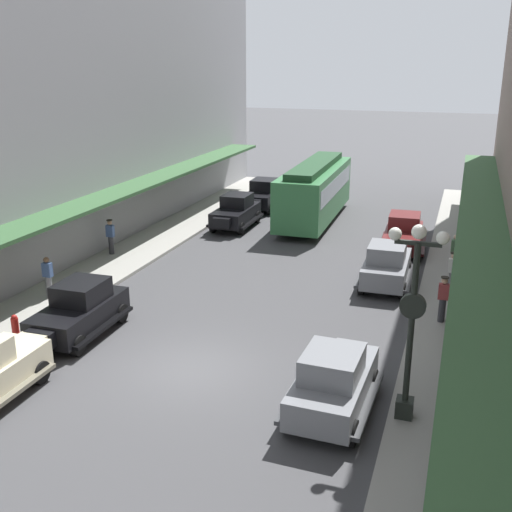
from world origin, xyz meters
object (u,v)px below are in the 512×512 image
object	(u,v)px
pedestrian_3	(48,277)
parked_car_5	(387,264)
parked_car_1	(403,233)
pedestrian_5	(455,252)
lamp_post_with_clock	(412,316)
pedestrian_0	(452,272)
parked_car_6	(263,194)
pedestrian_1	(443,299)
parked_car_0	(236,211)
parked_car_2	(333,380)
fire_hydrant	(15,326)
streetcar	(315,189)
parked_car_4	(79,309)
pedestrian_2	(111,236)

from	to	relation	value
pedestrian_3	parked_car_5	bearing A→B (deg)	26.14
parked_car_1	pedestrian_5	world-z (taller)	parked_car_1
lamp_post_with_clock	pedestrian_0	xyz separation A→B (m)	(0.80, 9.67, -1.97)
parked_car_6	pedestrian_5	size ratio (longest dim) A/B	2.63
pedestrian_1	parked_car_0	bearing A→B (deg)	138.77
parked_car_1	parked_car_6	distance (m)	11.27
parked_car_2	lamp_post_with_clock	xyz separation A→B (m)	(1.86, 0.13, 2.04)
fire_hydrant	streetcar	bearing A→B (deg)	73.42
streetcar	parked_car_0	bearing A→B (deg)	-145.49
parked_car_4	streetcar	xyz separation A→B (m)	(3.88, 17.56, 0.96)
fire_hydrant	pedestrian_0	size ratio (longest dim) A/B	0.49
lamp_post_with_clock	parked_car_5	bearing A→B (deg)	100.18
pedestrian_2	pedestrian_1	bearing A→B (deg)	-11.68
parked_car_2	streetcar	distance (m)	20.27
parked_car_0	fire_hydrant	bearing A→B (deg)	-96.19
pedestrian_2	fire_hydrant	bearing A→B (deg)	-77.97
parked_car_5	pedestrian_5	bearing A→B (deg)	42.80
pedestrian_0	pedestrian_2	size ratio (longest dim) A/B	1.00
parked_car_2	pedestrian_1	xyz separation A→B (m)	(2.45, 6.75, 0.07)
parked_car_4	pedestrian_2	size ratio (longest dim) A/B	2.57
parked_car_2	parked_car_6	xyz separation A→B (m)	(-9.10, 21.64, 0.00)
lamp_post_with_clock	pedestrian_0	distance (m)	9.90
parked_car_6	pedestrian_5	xyz separation A→B (m)	(11.76, -9.04, 0.05)
parked_car_6	lamp_post_with_clock	size ratio (longest dim) A/B	0.84
parked_car_5	pedestrian_0	size ratio (longest dim) A/B	2.57
parked_car_5	pedestrian_2	bearing A→B (deg)	-178.73
parked_car_2	fire_hydrant	size ratio (longest dim) A/B	5.24
streetcar	lamp_post_with_clock	bearing A→B (deg)	-69.74
fire_hydrant	pedestrian_1	xyz separation A→B (m)	(13.34, 5.97, 0.45)
parked_car_6	fire_hydrant	distance (m)	20.95
streetcar	lamp_post_with_clock	xyz separation A→B (m)	(7.16, -19.41, 1.08)
lamp_post_with_clock	pedestrian_1	bearing A→B (deg)	84.90
pedestrian_3	lamp_post_with_clock	bearing A→B (deg)	-16.33
parked_car_2	parked_car_0	bearing A→B (deg)	118.40
lamp_post_with_clock	pedestrian_5	bearing A→B (deg)	86.32
parked_car_6	fire_hydrant	bearing A→B (deg)	-94.91
parked_car_2	pedestrian_1	bearing A→B (deg)	70.03
parked_car_4	pedestrian_2	distance (m)	8.72
fire_hydrant	pedestrian_2	size ratio (longest dim) A/B	0.49
parked_car_1	fire_hydrant	bearing A→B (deg)	-127.42
streetcar	lamp_post_with_clock	world-z (taller)	lamp_post_with_clock
parked_car_5	streetcar	world-z (taller)	streetcar
pedestrian_0	parked_car_4	bearing A→B (deg)	-146.56
parked_car_1	pedestrian_3	xyz separation A→B (m)	(-12.30, -11.05, 0.05)
parked_car_0	streetcar	bearing A→B (deg)	34.51
streetcar	pedestrian_2	size ratio (longest dim) A/B	5.78
fire_hydrant	pedestrian_2	world-z (taller)	pedestrian_2
parked_car_0	parked_car_5	world-z (taller)	same
pedestrian_3	pedestrian_0	bearing A→B (deg)	20.70
lamp_post_with_clock	pedestrian_5	xyz separation A→B (m)	(0.80, 12.48, -2.00)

